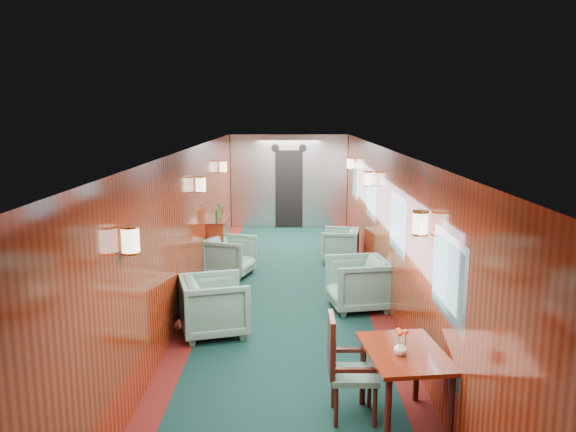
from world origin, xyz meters
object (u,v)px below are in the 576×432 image
(dining_table, at_px, (405,363))
(armchair_right_near, at_px, (358,284))
(side_chair, at_px, (344,363))
(credenza, at_px, (219,242))
(armchair_left_near, at_px, (214,306))
(armchair_right_far, at_px, (340,245))
(armchair_left_far, at_px, (231,256))

(dining_table, relative_size, armchair_right_near, 1.26)
(side_chair, relative_size, credenza, 0.85)
(dining_table, height_order, side_chair, side_chair)
(dining_table, relative_size, armchair_left_near, 1.25)
(armchair_right_far, bearing_deg, side_chair, 5.57)
(side_chair, relative_size, armchair_left_far, 1.32)
(dining_table, relative_size, side_chair, 1.05)
(armchair_left_near, bearing_deg, armchair_right_far, -43.89)
(dining_table, xyz_separation_m, side_chair, (-0.55, 0.14, -0.07))
(armchair_right_near, bearing_deg, credenza, -144.62)
(dining_table, bearing_deg, armchair_right_far, 83.75)
(credenza, xyz_separation_m, armchair_left_far, (0.29, -0.62, -0.12))
(credenza, bearing_deg, armchair_right_far, 9.63)
(armchair_left_far, distance_m, armchair_right_far, 2.32)
(dining_table, xyz_separation_m, armchair_left_far, (-2.16, 5.01, -0.28))
(credenza, height_order, armchair_left_near, credenza)
(dining_table, distance_m, credenza, 6.14)
(armchair_left_near, bearing_deg, credenza, -9.79)
(armchair_right_near, bearing_deg, armchair_right_far, 170.80)
(armchair_right_far, bearing_deg, armchair_left_far, -53.64)
(side_chair, height_order, armchair_left_near, side_chair)
(armchair_left_far, relative_size, armchair_right_near, 0.91)
(armchair_right_near, height_order, armchair_right_far, armchair_right_near)
(side_chair, height_order, credenza, credenza)
(dining_table, height_order, armchair_right_far, dining_table)
(side_chair, xyz_separation_m, armchair_right_far, (0.47, 5.89, -0.23))
(armchair_left_near, bearing_deg, dining_table, -153.11)
(side_chair, distance_m, armchair_right_near, 3.15)
(side_chair, distance_m, armchair_right_far, 5.91)
(dining_table, distance_m, armchair_left_far, 5.46)
(armchair_left_far, relative_size, armchair_right_far, 1.09)
(side_chair, bearing_deg, armchair_left_near, 125.96)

